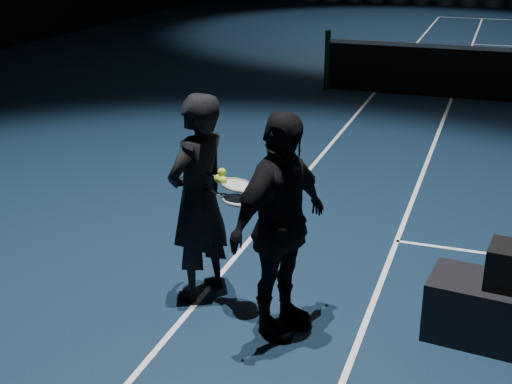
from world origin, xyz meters
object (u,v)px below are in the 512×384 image
tennis_balls (221,177)px  racket_upper (238,185)px  player_a (198,198)px  racket_lower (239,200)px  player_b (280,226)px

tennis_balls → racket_upper: bearing=-8.4°
player_a → tennis_balls: player_a is taller
racket_lower → tennis_balls: bearing=178.5°
player_a → player_b: size_ratio=1.00×
racket_lower → racket_upper: bearing=141.3°
racket_lower → racket_upper: racket_upper is taller
player_a → racket_upper: player_a is taller
player_b → racket_lower: bearing=89.8°
player_b → racket_upper: 0.49m
tennis_balls → player_a: bearing=159.2°
player_a → player_b: (0.79, -0.32, 0.00)m
player_b → racket_upper: (-0.40, 0.21, 0.20)m
player_a → player_b: bearing=85.9°
racket_lower → tennis_balls: tennis_balls is taller
racket_upper → tennis_balls: size_ratio=5.67×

